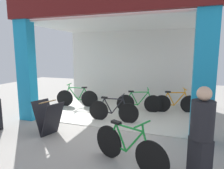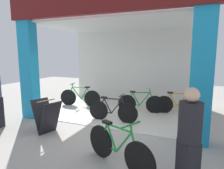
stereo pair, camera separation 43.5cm
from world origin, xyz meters
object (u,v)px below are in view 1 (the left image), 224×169
object	(u,v)px
sandwich_board_sign	(48,118)
bicycle_inside_3	(113,111)
bicycle_inside_0	(139,103)
pedestrian_2	(201,135)
bicycle_parked_0	(128,148)
bicycle_inside_2	(175,103)
bicycle_inside_1	(77,98)

from	to	relation	value
sandwich_board_sign	bicycle_inside_3	bearing A→B (deg)	49.61
bicycle_inside_0	pedestrian_2	bearing A→B (deg)	-64.61
sandwich_board_sign	pedestrian_2	xyz separation A→B (m)	(3.60, -0.89, 0.40)
bicycle_inside_3	bicycle_parked_0	bearing A→B (deg)	-64.92
bicycle_inside_2	pedestrian_2	world-z (taller)	pedestrian_2
bicycle_inside_0	bicycle_inside_2	distance (m)	1.32
bicycle_inside_2	sandwich_board_sign	size ratio (longest dim) A/B	1.72
bicycle_inside_3	sandwich_board_sign	bearing A→B (deg)	-130.39
bicycle_inside_2	pedestrian_2	xyz separation A→B (m)	(0.49, -4.08, 0.50)
bicycle_inside_1	bicycle_inside_2	world-z (taller)	bicycle_inside_1
bicycle_inside_1	sandwich_board_sign	distance (m)	2.82
bicycle_inside_1	bicycle_parked_0	world-z (taller)	bicycle_parked_0
bicycle_parked_0	sandwich_board_sign	size ratio (longest dim) A/B	1.72
bicycle_inside_1	bicycle_parked_0	xyz separation A→B (m)	(3.01, -3.52, 0.00)
bicycle_inside_2	bicycle_inside_3	xyz separation A→B (m)	(-1.82, -1.67, -0.00)
bicycle_inside_2	sandwich_board_sign	world-z (taller)	sandwich_board_sign
bicycle_inside_3	pedestrian_2	world-z (taller)	pedestrian_2
bicycle_inside_2	bicycle_parked_0	bearing A→B (deg)	-100.69
bicycle_inside_0	pedestrian_2	size ratio (longest dim) A/B	0.98
bicycle_inside_3	bicycle_parked_0	xyz separation A→B (m)	(1.07, -2.29, 0.02)
bicycle_inside_2	bicycle_inside_1	bearing A→B (deg)	-173.20
bicycle_inside_1	pedestrian_2	distance (m)	5.61
bicycle_inside_2	sandwich_board_sign	distance (m)	4.45
bicycle_inside_2	bicycle_parked_0	xyz separation A→B (m)	(-0.75, -3.97, 0.02)
bicycle_inside_1	sandwich_board_sign	bearing A→B (deg)	-76.60
pedestrian_2	bicycle_inside_3	bearing A→B (deg)	133.87
bicycle_inside_2	pedestrian_2	size ratio (longest dim) A/B	0.96
bicycle_inside_1	bicycle_inside_3	size ratio (longest dim) A/B	1.03
bicycle_inside_1	bicycle_inside_2	bearing A→B (deg)	6.80
bicycle_inside_3	pedestrian_2	distance (m)	3.37
bicycle_inside_0	bicycle_parked_0	size ratio (longest dim) A/B	1.02
bicycle_inside_1	bicycle_inside_2	distance (m)	3.79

